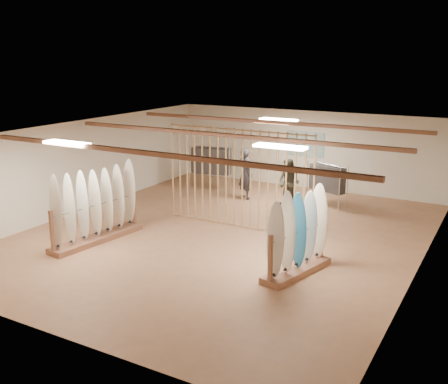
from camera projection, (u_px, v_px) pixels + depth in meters
The scene contains 16 objects.
floor at pixel (224, 235), 14.18m from camera, with size 12.00×12.00×0.00m, color #A97452.
ceiling at pixel (224, 132), 13.46m from camera, with size 12.00×12.00×0.00m, color gray.
wall_back at pixel (305, 150), 18.88m from camera, with size 12.00×12.00×0.00m, color white.
wall_front at pixel (49, 260), 8.76m from camera, with size 12.00×12.00×0.00m, color white.
wall_left at pixel (83, 166), 16.19m from camera, with size 12.00×12.00×0.00m, color white.
wall_right at pixel (423, 212), 11.45m from camera, with size 12.00×12.00×0.00m, color white.
ceiling_slats at pixel (224, 135), 13.48m from camera, with size 9.50×6.12×0.10m, color #905B41.
light_panels at pixel (224, 134), 13.48m from camera, with size 1.20×0.35×0.06m, color white.
bamboo_partition at pixel (238, 179), 14.49m from camera, with size 4.45×0.05×2.78m.
poster at pixel (305, 144), 18.81m from camera, with size 1.40×0.03×0.90m, color #3699BD.
rack_left at pixel (96, 217), 13.54m from camera, with size 0.88×2.82×1.94m.
rack_right at pixel (297, 246), 11.53m from camera, with size 1.00×2.08×1.92m.
clothing_rack_a at pixel (211, 161), 18.63m from camera, with size 1.49×0.63×1.62m.
clothing_rack_b at pixel (327, 178), 16.55m from camera, with size 1.27×0.79×1.43m.
shopper_a at pixel (245, 170), 17.51m from camera, with size 0.71×0.48×1.94m, color #2A2931.
shopper_b at pixel (289, 180), 16.57m from camera, with size 0.85×0.66×1.76m, color #323127.
Camera 1 is at (6.57, -11.69, 4.75)m, focal length 42.00 mm.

